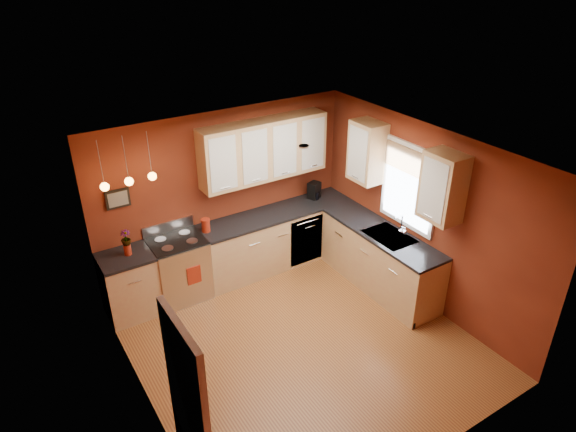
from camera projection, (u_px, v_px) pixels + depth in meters
floor at (301, 343)px, 6.72m from camera, size 4.20×4.20×0.00m
ceiling at (304, 157)px, 5.50m from camera, size 4.00×4.20×0.02m
wall_back at (225, 195)px, 7.68m from camera, size 4.00×0.02×2.60m
wall_front at (434, 368)px, 4.55m from camera, size 4.00×0.02×2.60m
wall_left at (138, 317)px, 5.17m from camera, size 0.02×4.20×2.60m
wall_right at (423, 217)px, 7.06m from camera, size 0.02×4.20×2.60m
base_cabinets_back_left at (130, 286)px, 7.07m from camera, size 0.70×0.60×0.90m
base_cabinets_back_right at (277, 239)px, 8.20m from camera, size 2.54×0.60×0.90m
base_cabinets_right at (379, 260)px, 7.65m from camera, size 0.60×2.10×0.90m
counter_back_left at (125, 257)px, 6.85m from camera, size 0.70×0.62×0.04m
counter_back_right at (277, 213)px, 7.98m from camera, size 2.54×0.62×0.04m
counter_right at (382, 233)px, 7.43m from camera, size 0.62×2.10×0.04m
gas_range at (180, 268)px, 7.40m from camera, size 0.76×0.64×1.11m
dishwasher_front at (306, 240)px, 8.16m from camera, size 0.60×0.02×0.80m
sink at (389, 237)px, 7.32m from camera, size 0.50×0.70×0.33m
window at (409, 184)px, 7.09m from camera, size 0.06×1.02×1.22m
door_left_wall at (190, 416)px, 4.42m from camera, size 0.12×0.82×2.05m
upper_cabinets_back at (264, 150)px, 7.53m from camera, size 2.00×0.35×0.90m
upper_cabinets_right at (402, 168)px, 6.91m from camera, size 0.35×1.95×0.90m
wall_picture at (118, 199)px, 6.77m from camera, size 0.32×0.03×0.26m
pendant_lights at (129, 181)px, 6.40m from camera, size 0.71×0.11×0.66m
red_canister at (206, 225)px, 7.39m from camera, size 0.13×0.13×0.20m
red_vase at (128, 249)px, 6.84m from camera, size 0.10×0.10×0.16m
flowers at (126, 238)px, 6.76m from camera, size 0.16×0.16×0.23m
coffee_maker at (314, 191)px, 8.35m from camera, size 0.23×0.23×0.27m
soap_pump at (402, 232)px, 7.22m from camera, size 0.10×0.10×0.18m
dish_towel at (194, 275)px, 7.18m from camera, size 0.20×0.01×0.28m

